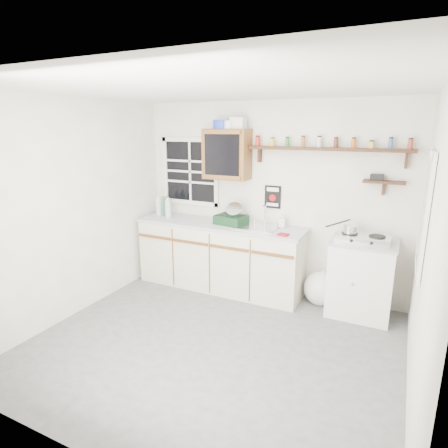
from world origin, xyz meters
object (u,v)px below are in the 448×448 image
Objects in this scene: right_cabinet at (361,278)px; spice_shelf at (327,148)px; hotplate at (363,238)px; dish_rack at (232,217)px; upper_cabinet at (227,154)px; main_cabinet at (220,255)px.

spice_shelf is at bearing 160.34° from right_cabinet.
right_cabinet is 0.49m from hotplate.
dish_rack is (-1.67, 0.00, 0.56)m from right_cabinet.
spice_shelf is at bearing 3.11° from upper_cabinet.
main_cabinet is 3.88× the size of hotplate.
main_cabinet is 2.54× the size of right_cabinet.
dish_rack is 1.65m from hotplate.
hotplate is at bearing 0.17° from main_cabinet.
spice_shelf is (1.31, 0.21, 1.47)m from main_cabinet.
hotplate is at bearing 8.05° from dish_rack.
main_cabinet is at bearing -178.69° from hotplate.
dish_rack reaches higher than main_cabinet.
main_cabinet is at bearing -162.60° from dish_rack.
hotplate is (1.65, -0.02, -0.07)m from dish_rack.
upper_cabinet reaches higher than hotplate.
right_cabinet is 1.53× the size of hotplate.
main_cabinet is 1.21× the size of spice_shelf.
right_cabinet is 1.57m from spice_shelf.
upper_cabinet is at bearing -176.89° from spice_shelf.
main_cabinet is 5.35× the size of dish_rack.
upper_cabinet is at bearing 147.58° from dish_rack.
main_cabinet is at bearing -103.68° from upper_cabinet.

